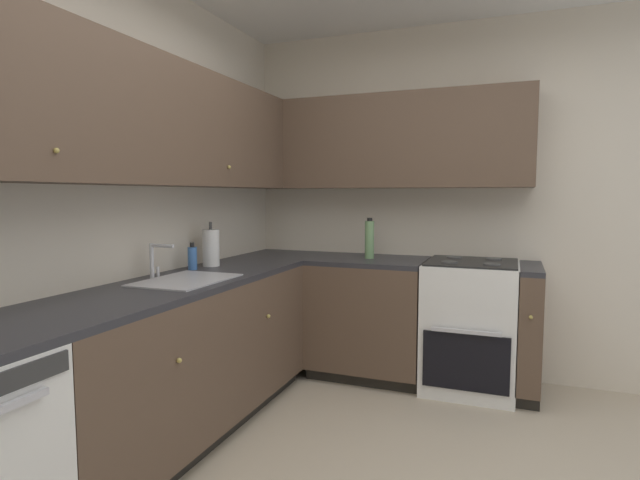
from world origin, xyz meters
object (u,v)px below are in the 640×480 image
at_px(soap_bottle, 192,258).
at_px(oil_bottle, 369,239).
at_px(oven_range, 470,325).
at_px(paper_towel_roll, 211,248).

distance_m(soap_bottle, oil_bottle, 1.30).
xyz_separation_m(oven_range, soap_bottle, (-0.97, 1.62, 0.51)).
distance_m(soap_bottle, paper_towel_roll, 0.19).
bearing_deg(soap_bottle, paper_towel_roll, -6.35).
bearing_deg(oven_range, oil_bottle, 91.49).
height_order(soap_bottle, oil_bottle, oil_bottle).
bearing_deg(oil_bottle, soap_bottle, 136.70).
height_order(soap_bottle, paper_towel_roll, paper_towel_roll).
distance_m(oven_range, paper_towel_roll, 1.87).
bearing_deg(paper_towel_roll, oil_bottle, -48.67).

